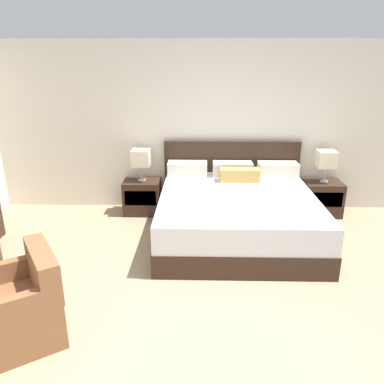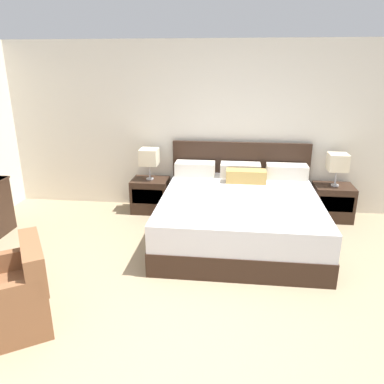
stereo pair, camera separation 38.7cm
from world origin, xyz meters
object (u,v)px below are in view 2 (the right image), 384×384
bed (239,214)px  table_lamp_right (338,163)px  nightstand_left (151,195)px  table_lamp_left (149,157)px  armchair_companion (9,298)px  nightstand_right (332,202)px

bed → table_lamp_right: bed is taller
nightstand_left → table_lamp_left: table_lamp_left is taller
bed → armchair_companion: bearing=-134.0°
table_lamp_left → armchair_companion: size_ratio=0.50×
table_lamp_left → armchair_companion: 2.93m
nightstand_left → nightstand_right: 2.72m
bed → armchair_companion: 2.83m
nightstand_left → table_lamp_left: 0.60m
table_lamp_right → bed: bearing=-150.2°
armchair_companion → nightstand_left: bearing=77.9°
nightstand_right → nightstand_left: bearing=180.0°
table_lamp_left → armchair_companion: bearing=-102.1°
bed → nightstand_left: bed is taller
nightstand_right → table_lamp_right: 0.60m
bed → table_lamp_left: bearing=150.3°
bed → armchair_companion: size_ratio=2.26×
nightstand_left → table_lamp_right: 2.79m
nightstand_left → table_lamp_right: size_ratio=1.16×
table_lamp_left → nightstand_left: bearing=-90.0°
nightstand_left → armchair_companion: size_ratio=0.58×
table_lamp_left → armchair_companion: table_lamp_left is taller
bed → table_lamp_right: 1.66m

